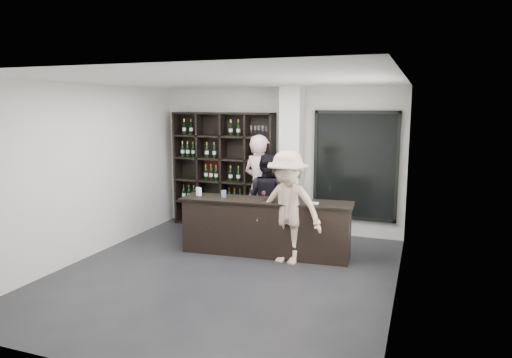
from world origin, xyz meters
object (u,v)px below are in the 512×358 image
at_px(taster_pink, 260,187).
at_px(tasting_counter, 266,227).
at_px(taster_black, 267,198).
at_px(customer, 287,208).
at_px(wine_shelf, 224,170).

bearing_deg(taster_pink, tasting_counter, 135.17).
height_order(tasting_counter, taster_pink, taster_pink).
relative_size(taster_black, customer, 0.91).
relative_size(wine_shelf, tasting_counter, 0.82).
distance_m(wine_shelf, taster_pink, 1.15).
xyz_separation_m(wine_shelf, customer, (1.90, -1.71, -0.28)).
bearing_deg(taster_black, tasting_counter, 120.74).
height_order(wine_shelf, customer, wine_shelf).
bearing_deg(customer, taster_pink, 134.82).
relative_size(taster_pink, customer, 1.09).
xyz_separation_m(wine_shelf, taster_black, (1.21, -0.72, -0.37)).
bearing_deg(taster_black, wine_shelf, -17.08).
xyz_separation_m(wine_shelf, taster_pink, (1.00, -0.53, -0.20)).
xyz_separation_m(tasting_counter, taster_pink, (-0.44, 0.93, 0.52)).
relative_size(wine_shelf, taster_black, 1.44).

